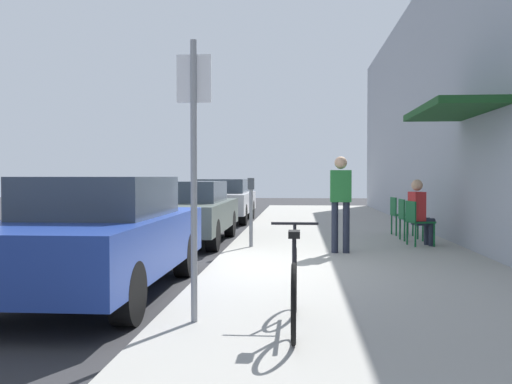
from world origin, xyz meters
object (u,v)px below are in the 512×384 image
Objects in this scene: cafe_chair_0 at (417,220)px; street_sign at (194,158)px; parked_car_1 at (187,211)px; parked_car_2 at (223,199)px; seated_patron_0 at (420,210)px; pedestrian_standing at (341,196)px; parked_car_0 at (99,234)px; bicycle_0 at (294,287)px; cafe_chair_2 at (399,213)px; cafe_chair_1 at (408,217)px; parking_meter at (251,207)px.

street_sign is at bearing -118.44° from cafe_chair_0.
parked_car_2 is (0.00, 5.92, 0.01)m from parked_car_1.
street_sign is at bearing -118.82° from seated_patron_0.
pedestrian_standing is (-1.61, -1.17, 0.30)m from seated_patron_0.
street_sign is 2.99× the size of cafe_chair_0.
parked_car_0 is 6.50m from seated_patron_0.
cafe_chair_2 is at bearing 73.99° from bicycle_0.
parked_car_0 is 2.40m from street_sign.
seated_patron_0 is (3.31, 6.02, -0.82)m from street_sign.
street_sign is (1.50, -1.64, 0.89)m from parked_car_0.
cafe_chair_2 is at bearing 67.83° from street_sign.
street_sign reaches higher than parked_car_0.
bicycle_0 reaches higher than cafe_chair_1.
bicycle_0 reaches higher than cafe_chair_0.
parked_car_1 is at bearing 144.50° from pedestrian_standing.
parked_car_0 is 5.48m from parked_car_1.
street_sign is 6.92m from seated_patron_0.
parked_car_2 is 2.59× the size of pedestrian_standing.
parked_car_0 is 7.11m from cafe_chair_1.
pedestrian_standing is (1.65, -0.77, 0.23)m from parking_meter.
parked_car_2 is 13.39m from bicycle_0.
seated_patron_0 reaches higher than cafe_chair_2.
bicycle_0 reaches higher than cafe_chair_2.
pedestrian_standing is at bearing -116.36° from cafe_chair_2.
bicycle_0 is 6.56m from cafe_chair_0.
street_sign is 6.91m from cafe_chair_0.
parked_car_1 is 2.57× the size of bicycle_0.
parked_car_1 is 4.88m from cafe_chair_0.
street_sign reaches higher than cafe_chair_0.
parked_car_1 is at bearing -169.82° from cafe_chair_2.
parked_car_1 is 7.34m from street_sign.
cafe_chair_0 is at bearing -13.28° from parked_car_1.
parked_car_2 reaches higher than bicycle_0.
cafe_chair_1 is at bearing 90.12° from cafe_chair_0.
pedestrian_standing is at bearing 45.04° from parked_car_0.
parked_car_2 is at bearing 127.82° from cafe_chair_1.
parked_car_2 is at bearing 133.16° from cafe_chair_2.
parking_meter reaches higher than bicycle_0.
bicycle_0 is at bearing -71.49° from parked_car_1.
cafe_chair_2 is (4.75, 0.85, -0.09)m from parked_car_1.
parked_car_0 is 3.41× the size of seated_patron_0.
parked_car_1 reaches higher than cafe_chair_1.
cafe_chair_1 is 1.00× the size of cafe_chair_2.
parked_car_2 reaches higher than parked_car_1.
pedestrian_standing is (-1.55, -1.16, 0.50)m from cafe_chair_0.
parked_car_0 is 4.27m from parking_meter.
street_sign is at bearing 172.46° from bicycle_0.
cafe_chair_2 is at bearing 91.76° from seated_patron_0.
cafe_chair_1 is at bearing 93.82° from seated_patron_0.
cafe_chair_2 is 3.53m from pedestrian_standing.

